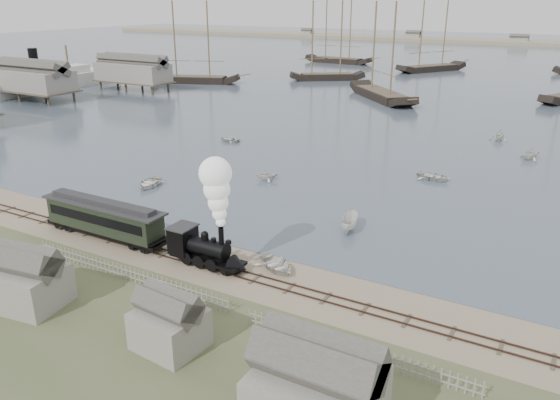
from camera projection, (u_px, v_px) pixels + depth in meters
The scene contains 25 objects.
ground at pixel (247, 263), 44.82m from camera, with size 600.00×600.00×0.00m, color tan.
harbor_water at pixel (519, 62), 183.75m from camera, with size 600.00×336.00×0.06m, color #404E5C.
rail_track at pixel (234, 273), 43.17m from camera, with size 120.00×1.80×0.16m.
picket_fence_west at pixel (128, 280), 42.08m from camera, with size 19.00×0.10×1.20m, color gray, non-canonical shape.
picket_fence_east at pixel (355, 359), 32.95m from camera, with size 15.00×0.10×1.20m, color gray, non-canonical shape.
shed_left at pixel (31, 304), 38.78m from camera, with size 5.00×4.00×4.10m, color gray, non-canonical shape.
shed_mid at pixel (171, 346), 34.09m from camera, with size 4.00×3.50×3.60m, color gray, non-canonical shape.
western_wharf at pixel (38, 84), 110.98m from camera, with size 36.00×56.00×8.00m, color gray, non-canonical shape.
far_spit at pixel (542, 45), 249.14m from camera, with size 500.00×20.00×1.80m, color gray.
locomotive at pixel (213, 221), 42.57m from camera, with size 7.10×2.65×8.85m.
passenger_coach at pixel (104, 217), 48.87m from camera, with size 13.01×2.51×3.16m.
beached_dinghy at pixel (277, 265), 43.65m from camera, with size 3.91×2.79×0.81m, color silver.
steamship at pixel (35, 70), 124.52m from camera, with size 44.63×7.44×9.76m, color silver, non-canonical shape.
rowboat_0 at pixel (149, 183), 62.74m from camera, with size 4.17×2.98×0.86m, color silver.
rowboat_1 at pixel (267, 175), 64.75m from camera, with size 2.64×2.28×1.39m, color silver.
rowboat_2 at pixel (349, 223), 50.84m from camera, with size 3.71×1.40×1.43m, color silver.
rowboat_3 at pixel (434, 176), 64.98m from camera, with size 4.01×2.86×0.83m, color silver.
rowboat_6 at pixel (229, 139), 82.43m from camera, with size 3.41×2.44×0.71m, color silver.
rowboat_7 at pixel (499, 135), 82.75m from camera, with size 3.13×2.70×1.65m, color silver.
rowboat_8 at pixel (530, 153), 73.09m from camera, with size 3.15×2.72×1.66m, color silver.
schooner_0 at pixel (193, 42), 135.59m from camera, with size 22.56×5.21×20.00m, color black, non-canonical shape.
schooner_1 at pixel (328, 41), 140.57m from camera, with size 19.57×4.52×20.00m, color black, non-canonical shape.
schooner_2 at pixel (384, 51), 113.70m from camera, with size 24.96×5.76×20.00m, color black, non-canonical shape.
schooner_6 at pixel (339, 32), 178.09m from camera, with size 23.05×5.32×20.00m, color black, non-canonical shape.
schooner_7 at pixel (434, 36), 158.03m from camera, with size 23.53×5.43×20.00m, color black, non-canonical shape.
Camera 1 is at (22.03, -33.74, 20.46)m, focal length 35.00 mm.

